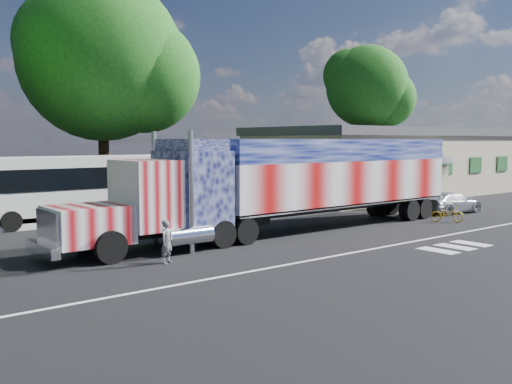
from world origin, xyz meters
TOP-DOWN VIEW (x-y plane):
  - ground at (0.00, 0.00)m, footprint 100.00×100.00m
  - lane_markings at (1.71, -3.77)m, footprint 30.00×2.67m
  - semi_truck at (1.76, 2.16)m, footprint 21.79×3.44m
  - coach_bus at (-4.33, 11.65)m, footprint 11.84×2.75m
  - hall_building at (19.92, 10.86)m, footprint 22.40×12.80m
  - parked_car at (13.58, 1.40)m, footprint 4.39×2.13m
  - woman at (-6.56, -0.19)m, footprint 0.65×0.55m
  - bicycle at (9.98, -0.61)m, footprint 1.47×1.65m
  - tree_far_ne at (25.47, 17.84)m, footprint 8.02×7.64m
  - tree_n_mid at (-0.11, 18.86)m, footprint 11.41×10.87m

SIDE VIEW (x-z plane):
  - ground at x=0.00m, z-range 0.00..0.00m
  - lane_markings at x=1.71m, z-range 0.00..0.01m
  - bicycle at x=9.98m, z-range 0.00..0.86m
  - parked_car at x=13.58m, z-range 0.00..1.23m
  - woman at x=-6.56m, z-range 0.00..1.53m
  - coach_bus at x=-4.33m, z-range 0.06..3.51m
  - semi_truck at x=1.76m, z-range 0.07..4.71m
  - hall_building at x=19.92m, z-range 0.02..5.22m
  - tree_far_ne at x=25.47m, z-range 2.65..15.74m
  - tree_n_mid at x=-0.11m, z-range 2.05..17.15m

